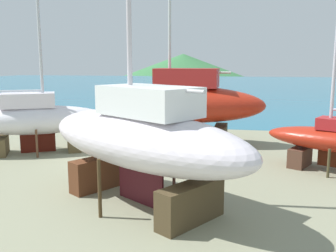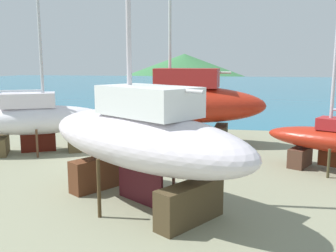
# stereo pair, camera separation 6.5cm
# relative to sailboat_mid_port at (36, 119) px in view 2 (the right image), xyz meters

# --- Properties ---
(ground_plane) EXTENTS (50.90, 50.90, 0.00)m
(ground_plane) POSITION_rel_sailboat_mid_port_xyz_m (4.37, -3.68, -1.83)
(ground_plane) COLOR gray
(sea_water) EXTENTS (152.61, 105.02, 0.01)m
(sea_water) POSITION_rel_sailboat_mid_port_xyz_m (4.37, 61.55, -1.83)
(sea_water) COLOR teal
(sea_water) RESTS_ON ground
(headland_hill) EXTENTS (100.44, 100.44, 18.40)m
(headland_hill) POSITION_rel_sailboat_mid_port_xyz_m (-16.72, 175.29, -1.83)
(headland_hill) COLOR #387441
(headland_hill) RESTS_ON ground
(sailboat_mid_port) EXTENTS (7.89, 5.52, 11.05)m
(sailboat_mid_port) POSITION_rel_sailboat_mid_port_xyz_m (0.00, 0.00, 0.00)
(sailboat_mid_port) COLOR brown
(sailboat_mid_port) RESTS_ON ground
(sailboat_large_starboard) EXTENTS (10.58, 3.54, 16.77)m
(sailboat_large_starboard) POSITION_rel_sailboat_mid_port_xyz_m (7.27, 3.95, 0.66)
(sailboat_large_starboard) COLOR #502E26
(sailboat_large_starboard) RESTS_ON ground
(sailboat_small_center) EXTENTS (9.50, 7.83, 17.20)m
(sailboat_small_center) POSITION_rel_sailboat_mid_port_xyz_m (7.53, -6.37, 0.54)
(sailboat_small_center) COLOR #552E1A
(sailboat_small_center) RESTS_ON ground
(timber_plank_near) EXTENTS (1.77, 1.66, 0.14)m
(timber_plank_near) POSITION_rel_sailboat_mid_port_xyz_m (3.96, -2.29, -1.76)
(timber_plank_near) COLOR brown
(timber_plank_near) RESTS_ON ground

